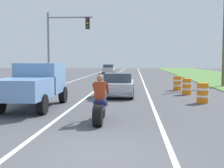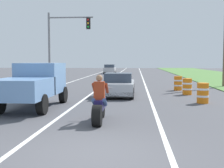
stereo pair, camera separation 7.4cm
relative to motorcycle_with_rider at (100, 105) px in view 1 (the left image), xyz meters
name	(u,v)px [view 1 (the left image)]	position (x,y,z in m)	size (l,w,h in m)	color
ground_plane	(91,153)	(0.20, -3.36, -0.59)	(160.00, 160.00, 0.00)	#4C4C51
lane_stripe_left_solid	(64,84)	(-5.20, 16.64, -0.59)	(0.14, 120.00, 0.01)	white
lane_stripe_right_solid	(144,84)	(2.00, 16.64, -0.59)	(0.14, 120.00, 0.01)	white
lane_stripe_centre_dashed	(104,84)	(-1.60, 16.64, -0.59)	(0.14, 120.00, 0.01)	white
motorcycle_with_rider	(100,105)	(0.00, 0.00, 0.00)	(0.70, 2.21, 1.62)	black
sports_car_silver	(118,85)	(0.18, 7.76, 0.04)	(1.84, 4.30, 1.37)	#B7B7BC
pickup_truck_left_lane_light_blue	(34,83)	(-3.27, 2.93, 0.51)	(2.02, 4.80, 1.98)	#6B93C6
traffic_light_mast_near	(62,38)	(-4.82, 14.28, 3.34)	(3.75, 0.34, 6.00)	gray
utility_pole_roadside	(224,38)	(8.22, 14.55, 3.31)	(0.24, 0.24, 7.82)	brown
construction_barrel_nearest	(203,93)	(4.50, 5.01, -0.09)	(0.58, 0.58, 1.00)	orange
construction_barrel_mid	(187,86)	(4.36, 8.73, -0.09)	(0.58, 0.58, 1.00)	orange
construction_barrel_far	(177,83)	(4.18, 11.47, -0.09)	(0.58, 0.58, 1.00)	orange
distant_car_far_ahead	(109,69)	(-3.08, 38.34, 0.18)	(1.80, 4.00, 1.50)	#B2B2B7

